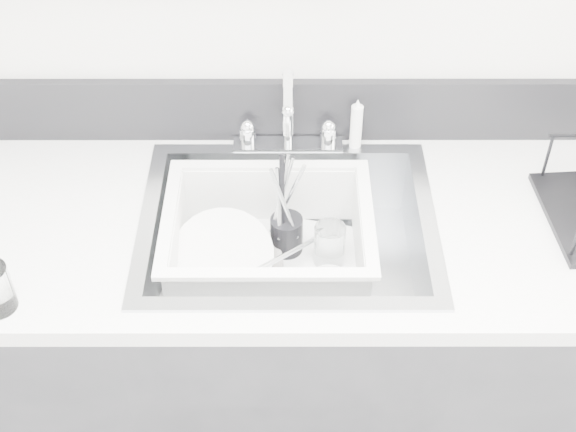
{
  "coord_description": "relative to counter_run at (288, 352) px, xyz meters",
  "views": [
    {
      "loc": [
        -0.0,
        -0.07,
        2.1
      ],
      "look_at": [
        0.0,
        1.14,
        0.98
      ],
      "focal_mm": 50.0,
      "sensor_mm": 36.0,
      "label": 1
    }
  ],
  "objects": [
    {
      "name": "room_shell",
      "position": [
        0.0,
        -0.8,
        1.22
      ],
      "size": [
        3.5,
        3.0,
        2.6
      ],
      "color": "silver",
      "rests_on": "ground"
    },
    {
      "name": "counter_run",
      "position": [
        0.0,
        0.0,
        0.0
      ],
      "size": [
        3.2,
        0.62,
        0.92
      ],
      "color": "#2B2B2F",
      "rests_on": "ground"
    },
    {
      "name": "backsplash",
      "position": [
        0.0,
        0.3,
        0.54
      ],
      "size": [
        3.2,
        0.02,
        0.16
      ],
      "primitive_type": "cube",
      "color": "black",
      "rests_on": "counter_run"
    },
    {
      "name": "sink",
      "position": [
        0.0,
        0.0,
        0.37
      ],
      "size": [
        0.64,
        0.52,
        0.2
      ],
      "primitive_type": null,
      "color": "silver",
      "rests_on": "counter_run"
    },
    {
      "name": "faucet",
      "position": [
        0.0,
        0.25,
        0.52
      ],
      "size": [
        0.26,
        0.18,
        0.23
      ],
      "color": "silver",
      "rests_on": "counter_run"
    },
    {
      "name": "side_sprayer",
      "position": [
        0.16,
        0.25,
        0.53
      ],
      "size": [
        0.03,
        0.03,
        0.14
      ],
      "primitive_type": "cylinder",
      "color": "white",
      "rests_on": "counter_run"
    },
    {
      "name": "wash_tub",
      "position": [
        -0.04,
        0.01,
        0.38
      ],
      "size": [
        0.54,
        0.47,
        0.18
      ],
      "primitive_type": null,
      "rotation": [
        0.0,
        0.0,
        -0.23
      ],
      "color": "white",
      "rests_on": "sink"
    },
    {
      "name": "plate_stack",
      "position": [
        -0.14,
        -0.01,
        0.34
      ],
      "size": [
        0.28,
        0.27,
        0.11
      ],
      "rotation": [
        0.0,
        0.0,
        -0.11
      ],
      "color": "white",
      "rests_on": "wash_tub"
    },
    {
      "name": "utensil_cup",
      "position": [
        -0.0,
        0.07,
        0.36
      ],
      "size": [
        0.08,
        0.08,
        0.25
      ],
      "rotation": [
        0.0,
        0.0,
        -0.01
      ],
      "color": "black",
      "rests_on": "wash_tub"
    },
    {
      "name": "ladle",
      "position": [
        -0.03,
        0.01,
        0.34
      ],
      "size": [
        0.25,
        0.24,
        0.07
      ],
      "primitive_type": null,
      "rotation": [
        0.0,
        0.0,
        -0.76
      ],
      "color": "silver",
      "rests_on": "wash_tub"
    },
    {
      "name": "tumbler_in_tub",
      "position": [
        0.09,
        0.03,
        0.36
      ],
      "size": [
        0.07,
        0.07,
        0.1
      ],
      "primitive_type": "cylinder",
      "rotation": [
        0.0,
        0.0,
        -0.02
      ],
      "color": "white",
      "rests_on": "wash_tub"
    },
    {
      "name": "bowl_small",
      "position": [
        0.09,
        -0.06,
        0.32
      ],
      "size": [
        0.12,
        0.12,
        0.03
      ],
      "primitive_type": "imported",
      "rotation": [
        0.0,
        0.0,
        -0.25
      ],
      "color": "white",
      "rests_on": "wash_tub"
    }
  ]
}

